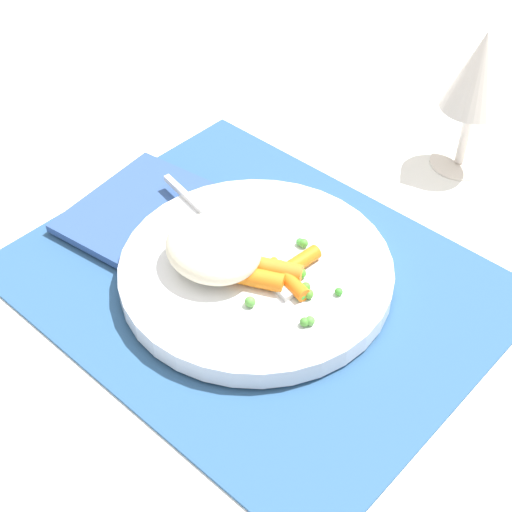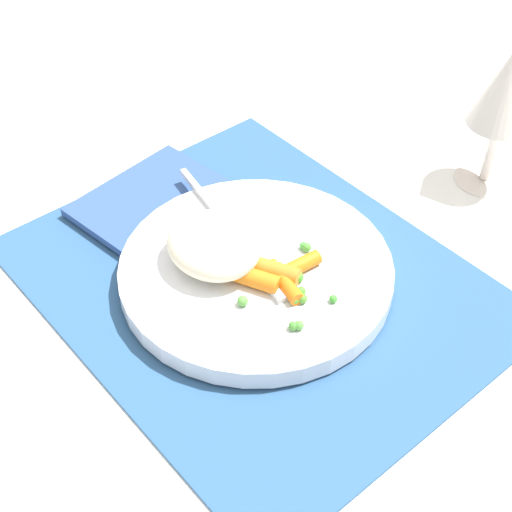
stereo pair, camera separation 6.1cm
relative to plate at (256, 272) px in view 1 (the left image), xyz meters
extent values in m
plane|color=white|center=(0.00, 0.00, -0.02)|extent=(2.40, 2.40, 0.00)
cube|color=#2D5684|center=(0.00, 0.00, -0.01)|extent=(0.42, 0.34, 0.01)
cylinder|color=white|center=(0.00, 0.00, 0.00)|extent=(0.25, 0.25, 0.02)
ellipsoid|color=beige|center=(-0.03, -0.03, 0.03)|extent=(0.09, 0.08, 0.04)
cylinder|color=orange|center=(0.02, 0.00, 0.02)|extent=(0.05, 0.04, 0.02)
cylinder|color=orange|center=(0.02, -0.02, 0.02)|extent=(0.05, 0.04, 0.02)
cylinder|color=orange|center=(0.04, 0.00, 0.02)|extent=(0.05, 0.02, 0.01)
cylinder|color=orange|center=(0.03, 0.02, 0.02)|extent=(0.02, 0.04, 0.01)
sphere|color=#489136|center=(0.08, -0.03, 0.01)|extent=(0.01, 0.01, 0.01)
sphere|color=green|center=(0.04, 0.01, 0.01)|extent=(0.01, 0.01, 0.01)
sphere|color=green|center=(0.06, -0.01, 0.01)|extent=(0.01, 0.01, 0.01)
sphere|color=#59AA43|center=(0.04, -0.01, 0.01)|extent=(0.01, 0.01, 0.01)
sphere|color=#549A31|center=(0.06, 0.00, 0.01)|extent=(0.01, 0.01, 0.01)
sphere|color=#54A140|center=(0.08, -0.02, 0.01)|extent=(0.01, 0.01, 0.01)
sphere|color=green|center=(0.01, 0.05, 0.01)|extent=(0.01, 0.01, 0.01)
sphere|color=#5AA744|center=(0.03, -0.04, 0.01)|extent=(0.01, 0.01, 0.01)
sphere|color=green|center=(0.05, 0.01, 0.01)|extent=(0.01, 0.01, 0.01)
sphere|color=#559D36|center=(0.02, 0.01, 0.01)|extent=(0.01, 0.01, 0.01)
sphere|color=green|center=(0.02, 0.05, 0.01)|extent=(0.01, 0.01, 0.01)
sphere|color=green|center=(0.08, 0.02, 0.01)|extent=(0.01, 0.01, 0.01)
cube|color=silver|center=(0.03, -0.01, 0.01)|extent=(0.05, 0.02, 0.01)
cube|color=silver|center=(-0.07, 0.01, 0.01)|extent=(0.16, 0.04, 0.01)
cylinder|color=silver|center=(0.04, 0.28, -0.01)|extent=(0.06, 0.06, 0.00)
cylinder|color=silver|center=(0.04, 0.28, 0.02)|extent=(0.01, 0.01, 0.07)
cone|color=silver|center=(0.04, 0.28, 0.10)|extent=(0.07, 0.07, 0.08)
cube|color=#33518C|center=(-0.16, -0.01, -0.01)|extent=(0.12, 0.16, 0.01)
camera|label=1|loc=(0.33, -0.36, 0.48)|focal=53.22mm
camera|label=2|loc=(0.37, -0.31, 0.48)|focal=53.22mm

